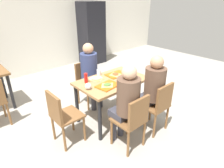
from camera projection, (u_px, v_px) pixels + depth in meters
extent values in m
cube|color=#9E998E|center=(112.00, 118.00, 3.55)|extent=(10.00, 10.00, 0.02)
cube|color=silver|center=(32.00, 22.00, 5.11)|extent=(10.00, 0.10, 2.80)
cube|color=#9E7247|center=(112.00, 81.00, 3.23)|extent=(1.18, 0.75, 0.04)
cylinder|color=black|center=(100.00, 120.00, 2.86)|extent=(0.06, 0.06, 0.73)
cylinder|color=black|center=(145.00, 97.00, 3.50)|extent=(0.06, 0.06, 0.73)
cylinder|color=black|center=(77.00, 104.00, 3.29)|extent=(0.06, 0.06, 0.73)
cylinder|color=black|center=(121.00, 86.00, 3.93)|extent=(0.06, 0.06, 0.73)
cube|color=brown|center=(128.00, 120.00, 2.72)|extent=(0.40, 0.40, 0.03)
cube|color=brown|center=(139.00, 112.00, 2.51)|extent=(0.38, 0.04, 0.40)
cylinder|color=brown|center=(112.00, 132.00, 2.83)|extent=(0.04, 0.04, 0.44)
cylinder|color=brown|center=(127.00, 123.00, 3.04)|extent=(0.04, 0.04, 0.44)
cylinder|color=brown|center=(128.00, 144.00, 2.60)|extent=(0.04, 0.04, 0.44)
cylinder|color=brown|center=(144.00, 133.00, 2.81)|extent=(0.04, 0.04, 0.44)
cube|color=brown|center=(154.00, 105.00, 3.08)|extent=(0.40, 0.40, 0.03)
cube|color=brown|center=(165.00, 98.00, 2.87)|extent=(0.38, 0.04, 0.40)
cylinder|color=brown|center=(138.00, 117.00, 3.19)|extent=(0.04, 0.04, 0.44)
cylinder|color=brown|center=(150.00, 109.00, 3.40)|extent=(0.04, 0.04, 0.44)
cylinder|color=brown|center=(154.00, 126.00, 2.96)|extent=(0.04, 0.04, 0.44)
cylinder|color=brown|center=(167.00, 118.00, 3.17)|extent=(0.04, 0.04, 0.44)
cube|color=brown|center=(89.00, 84.00, 3.81)|extent=(0.40, 0.40, 0.03)
cube|color=brown|center=(84.00, 72.00, 3.84)|extent=(0.38, 0.04, 0.40)
cylinder|color=brown|center=(102.00, 95.00, 3.90)|extent=(0.04, 0.04, 0.44)
cylinder|color=brown|center=(88.00, 100.00, 3.69)|extent=(0.04, 0.04, 0.44)
cylinder|color=brown|center=(92.00, 89.00, 4.13)|extent=(0.04, 0.04, 0.44)
cylinder|color=brown|center=(78.00, 94.00, 3.92)|extent=(0.04, 0.04, 0.44)
cube|color=brown|center=(67.00, 116.00, 2.82)|extent=(0.40, 0.40, 0.03)
cube|color=brown|center=(54.00, 108.00, 2.62)|extent=(0.04, 0.38, 0.40)
cylinder|color=brown|center=(73.00, 119.00, 3.13)|extent=(0.04, 0.04, 0.44)
cylinder|color=brown|center=(84.00, 129.00, 2.90)|extent=(0.04, 0.04, 0.44)
cylinder|color=brown|center=(53.00, 128.00, 2.93)|extent=(0.04, 0.04, 0.44)
cylinder|color=brown|center=(64.00, 139.00, 2.70)|extent=(0.04, 0.04, 0.44)
cylinder|color=#383842|center=(113.00, 127.00, 2.92)|extent=(0.10, 0.10, 0.47)
cylinder|color=#383842|center=(121.00, 123.00, 3.02)|extent=(0.10, 0.10, 0.47)
cube|color=#383842|center=(122.00, 112.00, 2.78)|extent=(0.32, 0.28, 0.10)
cylinder|color=brown|center=(128.00, 96.00, 2.58)|extent=(0.32, 0.32, 0.52)
sphere|color=#DBAD89|center=(129.00, 72.00, 2.43)|extent=(0.20, 0.20, 0.20)
cylinder|color=#383842|center=(139.00, 113.00, 3.28)|extent=(0.10, 0.10, 0.47)
cylinder|color=#383842|center=(145.00, 109.00, 3.38)|extent=(0.10, 0.10, 0.47)
cube|color=#383842|center=(147.00, 99.00, 3.14)|extent=(0.32, 0.28, 0.10)
cylinder|color=brown|center=(155.00, 84.00, 2.93)|extent=(0.32, 0.32, 0.52)
sphere|color=tan|center=(157.00, 62.00, 2.79)|extent=(0.20, 0.20, 0.20)
cylinder|color=#383842|center=(100.00, 96.00, 3.80)|extent=(0.10, 0.10, 0.47)
cylinder|color=#383842|center=(94.00, 99.00, 3.70)|extent=(0.10, 0.10, 0.47)
cube|color=#383842|center=(93.00, 83.00, 3.70)|extent=(0.32, 0.28, 0.10)
cylinder|color=navy|center=(89.00, 67.00, 3.64)|extent=(0.32, 0.32, 0.52)
sphere|color=tan|center=(88.00, 49.00, 3.49)|extent=(0.20, 0.20, 0.20)
cube|color=#D85914|center=(108.00, 86.00, 3.01)|extent=(0.39, 0.31, 0.02)
cube|color=#D85914|center=(116.00, 74.00, 3.42)|extent=(0.37, 0.28, 0.02)
cylinder|color=white|center=(96.00, 79.00, 3.25)|extent=(0.22, 0.22, 0.01)
cylinder|color=white|center=(128.00, 81.00, 3.19)|extent=(0.22, 0.22, 0.01)
pyramid|color=#DBAD60|center=(107.00, 85.00, 3.00)|extent=(0.20, 0.18, 0.01)
ellipsoid|color=#4C7233|center=(107.00, 84.00, 2.99)|extent=(0.14, 0.13, 0.01)
pyramid|color=#DBAD60|center=(115.00, 74.00, 3.39)|extent=(0.23, 0.24, 0.01)
ellipsoid|color=#B74723|center=(115.00, 74.00, 3.39)|extent=(0.16, 0.17, 0.01)
pyramid|color=tan|center=(96.00, 79.00, 3.22)|extent=(0.24, 0.21, 0.01)
ellipsoid|color=#D8C67F|center=(96.00, 79.00, 3.22)|extent=(0.17, 0.15, 0.01)
cylinder|color=white|center=(99.00, 72.00, 3.40)|extent=(0.07, 0.07, 0.10)
cylinder|color=white|center=(127.00, 83.00, 3.00)|extent=(0.07, 0.07, 0.10)
cylinder|color=#B7BCC6|center=(132.00, 69.00, 3.51)|extent=(0.07, 0.07, 0.12)
cylinder|color=red|center=(86.00, 78.00, 3.10)|extent=(0.06, 0.06, 0.16)
sphere|color=silver|center=(88.00, 86.00, 2.88)|extent=(0.10, 0.10, 0.10)
cube|color=black|center=(92.00, 34.00, 6.09)|extent=(0.70, 0.60, 1.90)
cylinder|color=black|center=(11.00, 92.00, 3.69)|extent=(0.06, 0.06, 0.73)
cylinder|color=black|center=(3.00, 83.00, 4.08)|extent=(0.06, 0.06, 0.73)
cylinder|color=brown|center=(3.00, 106.00, 3.49)|extent=(0.04, 0.04, 0.44)
cylinder|color=brown|center=(9.00, 114.00, 3.26)|extent=(0.04, 0.04, 0.44)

